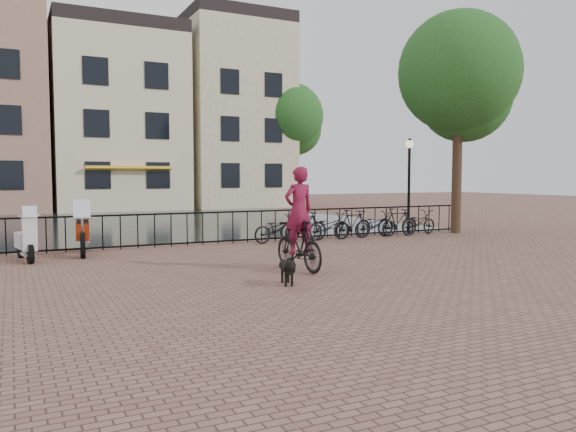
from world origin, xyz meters
name	(u,v)px	position (x,y,z in m)	size (l,w,h in m)	color
ground	(358,289)	(0.00, 0.00, 0.00)	(100.00, 100.00, 0.00)	brown
canal_water	(152,222)	(0.00, 17.30, 0.00)	(20.00, 20.00, 0.00)	black
railing	(218,228)	(0.00, 8.00, 0.50)	(20.00, 0.05, 1.02)	black
canal_house_mid	(115,120)	(0.50, 30.00, 5.90)	(8.00, 9.50, 11.80)	beige
canal_house_right	(228,114)	(8.50, 30.00, 6.65)	(7.00, 9.00, 13.30)	tan
tree_near_right	(459,73)	(9.20, 7.30, 5.97)	(4.48, 4.48, 8.24)	black
tree_far_right	(290,117)	(12.00, 27.00, 6.35)	(4.76, 4.76, 8.76)	black
lamp_post	(409,170)	(7.20, 7.60, 2.38)	(0.30, 0.30, 3.45)	black
cyclist	(299,225)	(-0.02, 2.42, 1.04)	(0.90, 2.04, 2.75)	black
dog	(287,271)	(-1.01, 1.01, 0.28)	(0.47, 0.86, 0.55)	black
motorcycle	(83,225)	(-4.10, 7.43, 0.79)	(0.77, 2.25, 1.57)	maroon
scooter	(25,232)	(-5.56, 6.76, 0.72)	(0.69, 1.61, 1.45)	beige
parked_bike_0	(278,229)	(1.80, 7.40, 0.45)	(0.60, 1.72, 0.90)	black
parked_bike_1	(304,226)	(2.75, 7.40, 0.50)	(0.47, 1.66, 1.00)	black
parked_bike_2	(329,227)	(3.70, 7.40, 0.45)	(0.60, 1.72, 0.90)	black
parked_bike_3	(353,224)	(4.65, 7.40, 0.50)	(0.47, 1.66, 1.00)	black
parked_bike_4	(375,224)	(5.60, 7.40, 0.45)	(0.60, 1.72, 0.90)	black
parked_bike_5	(397,222)	(6.55, 7.40, 0.50)	(0.47, 1.66, 1.00)	black
parked_bike_6	(418,222)	(7.50, 7.40, 0.45)	(0.60, 1.72, 0.90)	black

